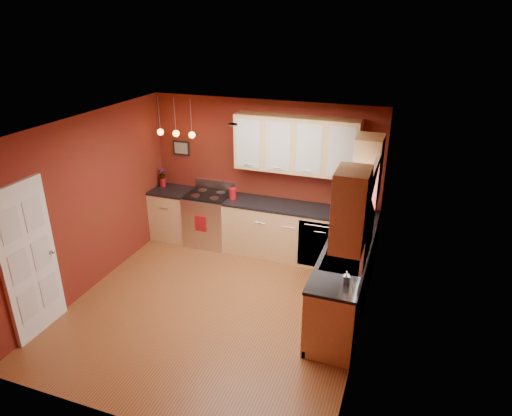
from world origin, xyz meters
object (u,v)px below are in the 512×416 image
(gas_range, at_px, (209,218))
(red_canister, at_px, (233,194))
(coffee_maker, at_px, (364,208))
(soap_pump, at_px, (346,278))
(sink, at_px, (343,262))

(gas_range, height_order, red_canister, red_canister)
(coffee_maker, height_order, soap_pump, coffee_maker)
(gas_range, xyz_separation_m, sink, (2.62, -1.50, 0.43))
(sink, xyz_separation_m, coffee_maker, (0.06, 1.53, 0.14))
(red_canister, bearing_deg, soap_pump, -41.49)
(gas_range, relative_size, red_canister, 5.62)
(sink, distance_m, coffee_maker, 1.53)
(gas_range, height_order, coffee_maker, coffee_maker)
(gas_range, bearing_deg, red_canister, -5.78)
(sink, xyz_separation_m, soap_pump, (0.12, -0.55, 0.11))
(sink, bearing_deg, gas_range, 150.22)
(sink, height_order, red_canister, sink)
(sink, relative_size, soap_pump, 4.19)
(sink, bearing_deg, red_canister, 145.83)
(red_canister, distance_m, coffee_maker, 2.20)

